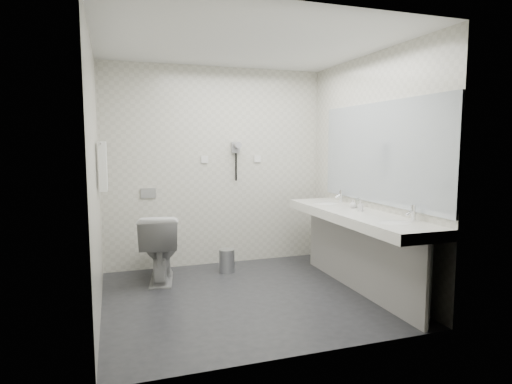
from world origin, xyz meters
name	(u,v)px	position (x,y,z in m)	size (l,w,h in m)	color
floor	(247,296)	(0.00, 0.00, 0.00)	(2.80, 2.80, 0.00)	#242428
ceiling	(246,43)	(0.00, 0.00, 2.50)	(2.80, 2.80, 0.00)	silver
wall_back	(216,167)	(0.00, 1.30, 1.25)	(2.80, 2.80, 0.00)	beige
wall_front	(301,187)	(0.00, -1.30, 1.25)	(2.80, 2.80, 0.00)	beige
wall_left	(95,178)	(-1.40, 0.00, 1.25)	(2.60, 2.60, 0.00)	beige
wall_right	(369,171)	(1.40, 0.00, 1.25)	(2.60, 2.60, 0.00)	beige
vanity_counter	(356,216)	(1.12, -0.20, 0.80)	(0.55, 2.20, 0.10)	silver
vanity_panel	(357,256)	(1.15, -0.20, 0.38)	(0.03, 2.15, 0.75)	gray
vanity_post_near	(428,287)	(1.18, -1.24, 0.38)	(0.06, 0.06, 0.75)	silver
vanity_post_far	(315,236)	(1.18, 0.84, 0.38)	(0.06, 0.06, 0.75)	silver
mirror	(379,153)	(1.39, -0.20, 1.45)	(0.02, 2.20, 1.05)	#B2BCC6
basin_near	(395,224)	(1.12, -0.85, 0.83)	(0.40, 0.31, 0.05)	silver
basin_far	(326,204)	(1.12, 0.45, 0.83)	(0.40, 0.31, 0.05)	silver
faucet_near	(413,213)	(1.32, -0.85, 0.92)	(0.04, 0.04, 0.15)	silver
faucet_far	(341,196)	(1.32, 0.45, 0.92)	(0.04, 0.04, 0.15)	silver
soap_bottle_a	(361,206)	(1.18, -0.19, 0.90)	(0.05, 0.05, 0.11)	silver
soap_bottle_b	(353,204)	(1.22, 0.02, 0.89)	(0.07, 0.07, 0.09)	silver
glass_left	(358,203)	(1.30, 0.04, 0.90)	(0.06, 0.06, 0.10)	silver
toilet	(160,247)	(-0.77, 0.81, 0.38)	(0.43, 0.76, 0.77)	silver
flush_plate	(148,193)	(-0.85, 1.29, 0.95)	(0.18, 0.02, 0.12)	#B2B5BA
pedal_bin	(227,261)	(0.02, 0.87, 0.13)	(0.19, 0.19, 0.27)	#B2B5BA
bin_lid	(227,250)	(0.02, 0.87, 0.27)	(0.19, 0.19, 0.01)	#B2B5BA
towel_rail	(101,143)	(-1.35, 0.55, 1.55)	(0.02, 0.02, 0.62)	silver
towel_near	(103,166)	(-1.34, 0.41, 1.33)	(0.07, 0.24, 0.48)	white
towel_far	(103,165)	(-1.34, 0.69, 1.33)	(0.07, 0.24, 0.48)	white
dryer_cradle	(236,147)	(0.25, 1.27, 1.50)	(0.10, 0.04, 0.14)	gray
dryer_barrel	(237,145)	(0.25, 1.20, 1.53)	(0.08, 0.08, 0.14)	gray
dryer_cord	(236,167)	(0.25, 1.26, 1.25)	(0.02, 0.02, 0.35)	black
switch_plate_a	(205,159)	(-0.15, 1.29, 1.35)	(0.09, 0.02, 0.09)	silver
switch_plate_b	(257,159)	(0.55, 1.29, 1.35)	(0.09, 0.02, 0.09)	silver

